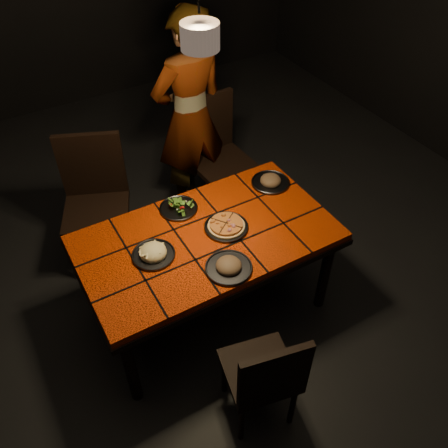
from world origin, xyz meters
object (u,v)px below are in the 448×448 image
dining_table (207,244)px  plate_pasta (153,253)px  chair_far_right (216,149)px  chair_near (265,376)px  chair_far_left (95,194)px  diner (190,118)px  plate_pizza (226,226)px

dining_table → plate_pasta: size_ratio=6.14×
chair_far_right → chair_near: bearing=-114.7°
chair_far_left → diner: 0.97m
chair_far_left → chair_far_right: 1.07m
dining_table → diner: bearing=67.6°
chair_far_right → plate_pasta: bearing=-137.4°
dining_table → chair_far_left: bearing=115.1°
chair_near → chair_far_left: bearing=-68.3°
plate_pasta → plate_pizza: bearing=-1.2°
chair_near → diner: size_ratio=0.49×
chair_far_right → diner: size_ratio=0.59×
chair_far_left → plate_pasta: size_ratio=3.94×
chair_far_left → plate_pasta: (0.08, -0.93, 0.18)m
chair_far_left → chair_far_right: size_ratio=1.02×
chair_far_right → diner: bearing=142.1°
chair_near → chair_far_right: chair_far_right is taller
chair_far_left → plate_pasta: 0.95m
plate_pizza → dining_table: bearing=177.9°
chair_far_right → plate_pasta: chair_far_right is taller
chair_far_left → plate_pasta: bearing=-62.4°
plate_pasta → dining_table: bearing=-0.8°
plate_pizza → chair_far_left: bearing=121.5°
chair_near → plate_pizza: (0.26, 0.87, 0.28)m
dining_table → plate_pizza: bearing=-2.1°
chair_far_left → chair_far_right: bearing=27.0°
plate_pasta → diner: bearing=53.6°
dining_table → plate_pasta: plate_pasta is taller
diner → chair_far_right: bearing=141.2°
dining_table → chair_far_right: 1.20m
chair_far_left → dining_table: bearing=-42.1°
chair_near → dining_table: bearing=-86.2°
chair_near → plate_pizza: size_ratio=2.59×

